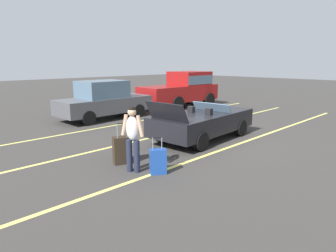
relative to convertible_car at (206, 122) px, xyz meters
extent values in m
plane|color=#383533|center=(-0.20, -0.01, -0.59)|extent=(80.00, 80.00, 0.00)
cube|color=#EAE066|center=(-0.20, -1.31, -0.59)|extent=(18.00, 0.12, 0.01)
cube|color=#EAE066|center=(-0.20, 1.39, -0.59)|extent=(18.00, 0.12, 0.01)
cube|color=#EAE066|center=(-0.20, 4.09, -0.59)|extent=(18.00, 0.12, 0.01)
cube|color=black|center=(-0.20, -0.01, 0.03)|extent=(4.21, 2.03, 0.64)
cube|color=black|center=(1.23, 0.08, -0.08)|extent=(1.42, 1.76, 0.38)
cube|color=slate|center=(0.31, 0.02, 0.50)|extent=(0.28, 1.56, 0.31)
cube|color=black|center=(-0.43, 0.34, 0.46)|extent=(0.17, 0.23, 0.22)
cube|color=black|center=(-0.38, -0.40, 0.46)|extent=(0.17, 0.23, 0.22)
cube|color=black|center=(-2.14, -0.14, 0.63)|extent=(0.42, 1.51, 0.58)
cylinder|color=black|center=(1.02, 0.88, -0.29)|extent=(0.61, 0.26, 0.60)
cylinder|color=black|center=(1.12, -0.74, -0.29)|extent=(0.61, 0.26, 0.60)
cylinder|color=black|center=(-1.52, 0.71, -0.29)|extent=(0.61, 0.26, 0.60)
cylinder|color=black|center=(-1.41, -0.91, -0.29)|extent=(0.61, 0.26, 0.60)
cube|color=#2D2319|center=(-3.80, -0.13, -0.22)|extent=(0.55, 0.44, 0.74)
cube|color=black|center=(-3.74, 0.01, -0.28)|extent=(0.36, 0.16, 0.41)
cylinder|color=gray|center=(-3.95, -0.16, 0.34)|extent=(0.03, 0.03, 0.38)
cylinder|color=gray|center=(-3.71, -0.25, 0.34)|extent=(0.03, 0.03, 0.38)
cylinder|color=black|center=(-3.83, -0.20, 0.52)|extent=(0.26, 0.13, 0.03)
sphere|color=black|center=(-3.99, -0.17, -0.57)|extent=(0.04, 0.04, 0.04)
sphere|color=black|center=(-3.68, -0.29, -0.57)|extent=(0.04, 0.04, 0.04)
cube|color=#1E479E|center=(-3.63, -1.36, -0.28)|extent=(0.47, 0.42, 0.62)
cylinder|color=gray|center=(-3.51, -1.37, 0.17)|extent=(0.03, 0.03, 0.29)
cylinder|color=gray|center=(-3.69, -1.25, 0.17)|extent=(0.03, 0.03, 0.29)
cylinder|color=black|center=(-3.60, -1.31, 0.31)|extent=(0.20, 0.14, 0.03)
sphere|color=black|center=(-3.47, -1.36, -0.57)|extent=(0.04, 0.04, 0.04)
sphere|color=black|center=(-3.70, -1.21, -0.57)|extent=(0.04, 0.04, 0.04)
cylinder|color=#1E2338|center=(-4.03, -0.75, -0.18)|extent=(0.20, 0.20, 0.82)
cylinder|color=#1E2338|center=(-3.94, -0.93, -0.18)|extent=(0.20, 0.20, 0.82)
ellipsoid|color=silver|center=(-3.99, -0.84, 0.53)|extent=(0.34, 0.38, 0.60)
sphere|color=tan|center=(-3.99, -0.84, 0.92)|extent=(0.21, 0.21, 0.21)
sphere|color=black|center=(-3.99, -0.84, 0.97)|extent=(0.18, 0.18, 0.18)
cylinder|color=tan|center=(-4.08, -0.66, 0.59)|extent=(0.17, 0.21, 0.53)
cylinder|color=tan|center=(-3.90, -1.02, 0.59)|extent=(0.17, 0.21, 0.53)
cube|color=maroon|center=(6.66, 5.65, 0.26)|extent=(1.21, 1.96, 0.90)
cube|color=maroon|center=(5.61, 5.71, 0.66)|extent=(2.21, 2.02, 1.70)
cube|color=slate|center=(5.61, 5.71, 1.04)|extent=(2.16, 2.03, 0.51)
cube|color=maroon|center=(3.41, 5.83, 0.26)|extent=(2.50, 2.03, 0.90)
cylinder|color=black|center=(6.49, 6.56, -0.19)|extent=(0.81, 0.33, 0.80)
cylinder|color=black|center=(6.39, 4.76, -0.19)|extent=(0.81, 0.33, 0.80)
cylinder|color=black|center=(3.82, 6.71, -0.19)|extent=(0.81, 0.33, 0.80)
cylinder|color=black|center=(3.72, 4.91, -0.19)|extent=(0.81, 0.33, 0.80)
cube|color=#4C4C51|center=(-0.50, 5.73, 0.08)|extent=(4.52, 1.84, 0.70)
cube|color=slate|center=(-0.60, 5.73, 0.83)|extent=(2.12, 1.64, 0.80)
cylinder|color=black|center=(0.89, 6.57, -0.27)|extent=(0.64, 0.23, 0.64)
cylinder|color=black|center=(0.90, 4.91, -0.27)|extent=(0.64, 0.23, 0.64)
cylinder|color=black|center=(-1.90, 6.54, -0.27)|extent=(0.64, 0.23, 0.64)
cylinder|color=black|center=(-1.89, 4.89, -0.27)|extent=(0.64, 0.23, 0.64)
camera|label=1|loc=(-8.37, -6.47, 2.12)|focal=31.97mm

